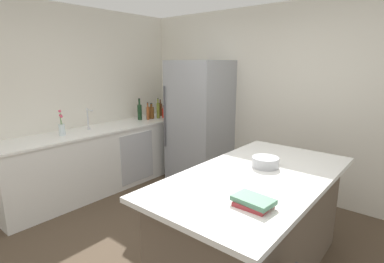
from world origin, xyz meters
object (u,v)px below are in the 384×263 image
Objects in this scene: olive_oil_bottle at (158,110)px; vinegar_bottle at (148,113)px; cookbook_stack at (253,202)px; mixing_bowl at (265,162)px; hot_sauce_bottle at (164,113)px; whiskey_bottle at (152,112)px; sink_faucet at (88,119)px; wine_bottle at (140,112)px; kitchen_island at (254,223)px; refrigerator at (200,122)px; flower_vase at (62,128)px; gin_bottle at (170,109)px; syrup_bottle at (160,109)px.

olive_oil_bottle reaches higher than vinegar_bottle.
mixing_bowl reaches higher than cookbook_stack.
whiskey_bottle reaches higher than hot_sauce_bottle.
sink_faucet is 0.94m from wine_bottle.
olive_oil_bottle is 3.32m from cookbook_stack.
wine_bottle is at bearing -112.37° from hot_sauce_bottle.
olive_oil_bottle is at bearing 85.17° from sink_faucet.
wine_bottle reaches higher than whiskey_bottle.
refrigerator is at bearing 140.84° from kitchen_island.
sink_faucet is 0.90× the size of flower_vase.
wine_bottle is (-0.13, -0.57, 0.01)m from gin_bottle.
syrup_bottle is 2.93m from mixing_bowl.
wine_bottle reaches higher than hot_sauce_bottle.
flower_vase reaches higher than gin_bottle.
refrigerator reaches higher than olive_oil_bottle.
hot_sauce_bottle is at bearing 145.14° from cookbook_stack.
kitchen_island is 3.10m from syrup_bottle.
olive_oil_bottle reaches higher than mixing_bowl.
mixing_bowl is at bearing -16.61° from wine_bottle.
wine_bottle reaches higher than flower_vase.
gin_bottle is at bearing 168.14° from refrigerator.
vinegar_bottle is 3.24m from cookbook_stack.
vinegar_bottle reaches higher than cookbook_stack.
refrigerator is 0.78m from hot_sauce_bottle.
flower_vase is at bearing -172.05° from kitchen_island.
kitchen_island is 7.37× the size of cookbook_stack.
mixing_bowl is (1.68, -1.18, 0.03)m from refrigerator.
sink_faucet reaches higher than syrup_bottle.
olive_oil_bottle reaches higher than gin_bottle.
sink_faucet is 1.43m from syrup_bottle.
kitchen_island is at bearing -29.00° from syrup_bottle.
syrup_bottle is at bearing 105.16° from vinegar_bottle.
hot_sauce_bottle is (-2.49, 1.38, 0.53)m from kitchen_island.
kitchen_island is 2.90m from hot_sauce_bottle.
flower_vase is at bearing -167.40° from mixing_bowl.
sink_faucet reaches higher than vinegar_bottle.
hot_sauce_bottle reaches higher than mixing_bowl.
vinegar_bottle is (-0.03, -0.20, -0.02)m from olive_oil_bottle.
cookbook_stack is 0.79m from mixing_bowl.
whiskey_bottle is 0.95× the size of cookbook_stack.
whiskey_bottle is 0.90× the size of vinegar_bottle.
olive_oil_bottle is at bearing -53.58° from syrup_bottle.
kitchen_island is 2.90m from olive_oil_bottle.
syrup_bottle is 0.20m from hot_sauce_bottle.
refrigerator is at bearing 12.52° from whiskey_bottle.
whiskey_bottle is at bearing 90.32° from flower_vase.
gin_bottle reaches higher than kitchen_island.
whiskey_bottle is 1.09× the size of mixing_bowl.
whiskey_bottle is (-0.06, -0.09, -0.03)m from olive_oil_bottle.
syrup_bottle is at bearing 126.42° from olive_oil_bottle.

